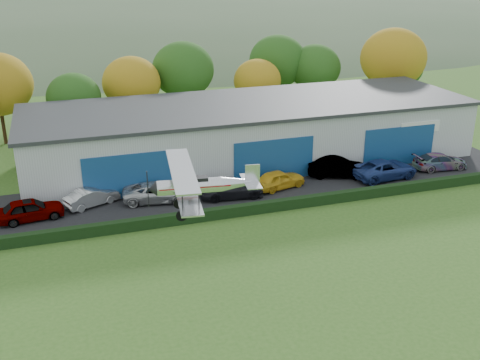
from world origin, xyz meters
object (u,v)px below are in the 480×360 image
object	(u,v)px
car_0	(30,209)
car_5	(338,167)
hangar	(250,131)
car_2	(157,192)
car_4	(279,179)
car_6	(385,169)
biplane	(199,184)
car_1	(92,197)
car_7	(440,161)
car_3	(231,188)

from	to	relation	value
car_0	car_5	distance (m)	24.83
hangar	car_2	world-z (taller)	hangar
car_4	car_0	bearing A→B (deg)	76.00
car_2	car_6	xyz separation A→B (m)	(19.22, -1.17, 0.07)
hangar	biplane	xyz separation A→B (m)	(-10.23, -21.39, 4.12)
car_1	car_4	xyz separation A→B (m)	(14.73, -1.19, 0.07)
hangar	car_5	distance (m)	9.07
car_0	car_6	distance (m)	28.45
hangar	car_5	world-z (taller)	hangar
car_7	car_3	bearing A→B (deg)	95.64
car_4	car_6	xyz separation A→B (m)	(9.34, -0.70, 0.05)
hangar	car_5	bearing A→B (deg)	-52.08
car_1	car_7	bearing A→B (deg)	-117.02
car_0	car_7	xyz separation A→B (m)	(34.35, -0.21, -0.09)
car_3	car_0	bearing A→B (deg)	93.43
car_1	car_7	world-z (taller)	car_7
car_0	biplane	distance (m)	17.35
car_3	biplane	world-z (taller)	biplane
biplane	car_5	bearing A→B (deg)	49.79
car_1	biplane	world-z (taller)	biplane
car_6	car_2	bearing A→B (deg)	80.78
hangar	car_6	xyz separation A→B (m)	(9.09, -8.54, -1.81)
car_2	car_6	bearing A→B (deg)	-84.12
car_0	car_4	world-z (taller)	car_0
hangar	car_6	distance (m)	12.60
hangar	car_3	bearing A→B (deg)	-118.16
car_2	car_5	distance (m)	15.60
car_5	car_6	xyz separation A→B (m)	(3.62, -1.52, -0.04)
hangar	car_2	bearing A→B (deg)	-143.97
car_1	car_0	bearing A→B (deg)	81.46
hangar	car_1	xyz separation A→B (m)	(-14.98, -6.65, -1.92)
car_2	car_5	xyz separation A→B (m)	(15.59, 0.35, 0.11)
car_4	car_6	world-z (taller)	car_6
hangar	car_1	world-z (taller)	hangar
car_6	car_5	bearing A→B (deg)	61.51
car_4	car_5	xyz separation A→B (m)	(5.71, 0.82, 0.09)
car_5	car_0	bearing A→B (deg)	112.49
car_5	car_7	bearing A→B (deg)	-75.93
biplane	car_1	bearing A→B (deg)	115.16
car_2	car_5	bearing A→B (deg)	-79.35
car_0	car_3	bearing A→B (deg)	-99.48
hangar	car_0	size ratio (longest dim) A/B	8.72
car_6	car_4	bearing A→B (deg)	79.98
car_0	car_1	world-z (taller)	car_0
car_0	car_2	xyz separation A→B (m)	(9.22, 0.52, -0.07)
car_6	car_3	bearing A→B (deg)	83.75
car_4	biplane	distance (m)	17.87
hangar	car_3	world-z (taller)	hangar
car_1	car_7	size ratio (longest dim) A/B	0.85
car_0	car_4	xyz separation A→B (m)	(19.10, 0.04, -0.04)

